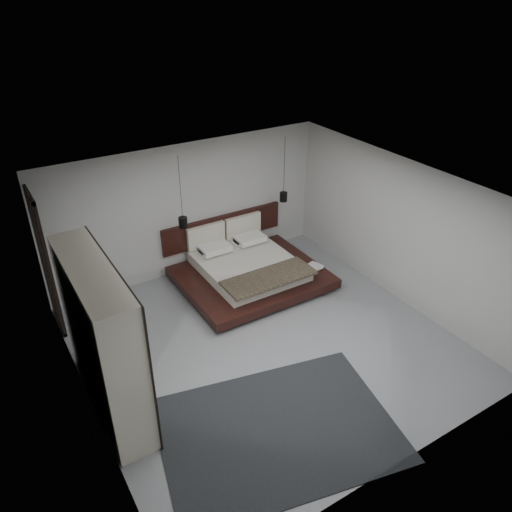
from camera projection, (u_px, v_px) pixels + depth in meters
floor at (266, 343)px, 8.75m from camera, size 6.00×6.00×0.00m
ceiling at (268, 195)px, 7.36m from camera, size 6.00×6.00×0.00m
wall_back at (188, 209)px, 10.27m from camera, size 6.00×0.00×6.00m
wall_front at (405, 391)px, 5.84m from camera, size 6.00×0.00×6.00m
wall_left at (79, 337)px, 6.69m from camera, size 0.00×6.00×6.00m
wall_right at (400, 231)px, 9.42m from camera, size 0.00×6.00×6.00m
lattice_screen at (46, 263)px, 8.58m from camera, size 0.05×0.90×2.60m
bed at (248, 269)px, 10.36m from camera, size 2.84×2.42×1.09m
book_lower at (312, 268)px, 10.41m from camera, size 0.32×0.37×0.03m
book_upper at (312, 268)px, 10.36m from camera, size 0.20×0.27×0.02m
pendant_left at (183, 222)px, 9.58m from camera, size 0.17×0.17×1.44m
pendant_right at (283, 197)px, 10.63m from camera, size 0.16×0.16×1.42m
wardrobe at (102, 340)px, 6.97m from camera, size 0.57×2.43×2.38m
rug at (278, 429)px, 7.09m from camera, size 3.70×2.98×0.01m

